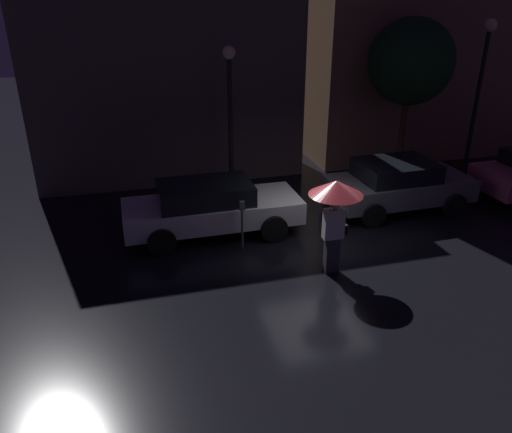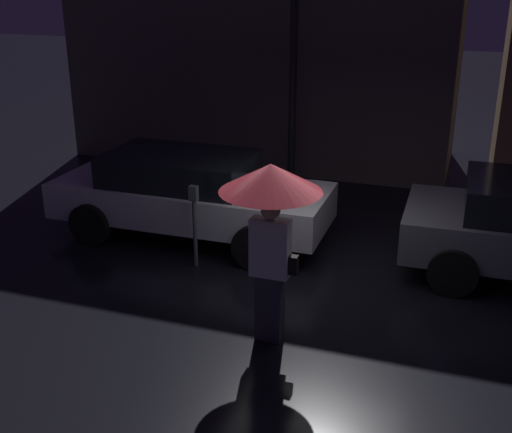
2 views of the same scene
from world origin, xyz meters
name	(u,v)px [view 1 (image 1 of 2)]	position (x,y,z in m)	size (l,w,h in m)	color
ground_plane	(319,244)	(0.00, 0.00, 0.00)	(60.00, 60.00, 0.00)	black
building_facade_left	(166,70)	(-2.86, 6.50, 3.43)	(8.44, 3.00, 6.86)	#564C47
building_facade_right	(422,30)	(6.28, 6.50, 4.47)	(8.13, 3.00, 8.93)	#8C664C
parked_car_white	(211,207)	(-2.45, 1.32, 0.74)	(4.47, 1.88, 1.39)	silver
parked_car_grey	(398,184)	(2.95, 1.51, 0.76)	(4.03, 2.05, 1.42)	slate
pedestrian_with_umbrella	(335,199)	(-0.23, -1.27, 1.74)	(1.15, 1.15, 2.17)	#383842
parking_meter	(242,220)	(-1.89, 0.29, 0.77)	(0.12, 0.10, 1.25)	#4C5154
street_lamp_near	(230,103)	(-1.39, 3.64, 2.85)	(0.36, 0.36, 4.40)	black
street_lamp_far	(482,73)	(6.91, 3.78, 3.33)	(0.40, 0.40, 4.97)	black
street_tree	(411,62)	(4.30, 3.79, 3.75)	(2.62, 2.62, 5.08)	#473323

